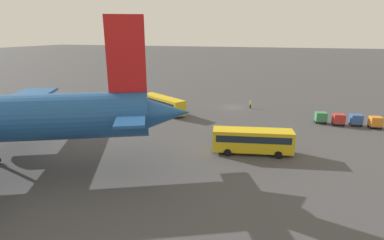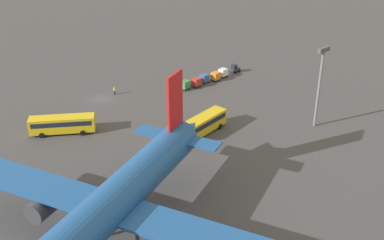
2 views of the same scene
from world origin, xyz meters
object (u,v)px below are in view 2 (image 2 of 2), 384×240
Objects in this scene: shuttle_bus_near at (62,124)px; cargo_cart_white at (223,72)px; worker_person at (114,91)px; cargo_cart_blue at (204,78)px; shuttle_bus_far at (203,123)px; baggage_tug at (235,69)px; cargo_cart_green at (185,84)px; airplane at (104,212)px; cargo_cart_red at (196,82)px; cargo_cart_orange at (216,76)px.

cargo_cart_white is (-42.39, -1.84, -0.81)m from shuttle_bus_near.
worker_person is 21.03m from cargo_cart_blue.
shuttle_bus_far is (-20.26, 16.64, 0.02)m from shuttle_bus_near.
baggage_tug reaches higher than cargo_cart_green.
cargo_cart_white and cargo_cart_blue have the same top height.
airplane is 4.45× the size of shuttle_bus_far.
cargo_cart_green is (-40.98, -35.48, -5.57)m from airplane.
worker_person is 0.78× the size of cargo_cart_green.
airplane reaches higher than cargo_cart_red.
shuttle_bus_far is at bearing -175.71° from airplane.
cargo_cart_white is at bearing -179.40° from cargo_cart_green.
baggage_tug is (-57.13, -36.14, -5.82)m from airplane.
worker_person is (29.93, -7.05, -0.07)m from baggage_tug.
cargo_cart_orange reaches higher than worker_person.
airplane reaches higher than baggage_tug.
shuttle_bus_near is 36.60m from cargo_cart_blue.
cargo_cart_blue reaches higher than worker_person.
cargo_cart_blue is 5.86m from cargo_cart_green.
cargo_cart_orange is at bearing 4.53° from baggage_tug.
cargo_cart_red is (8.78, 0.55, 0.00)m from cargo_cart_white.
airplane is 63.84m from cargo_cart_white.
cargo_cart_white is 11.71m from cargo_cart_green.
cargo_cart_red is 2.96m from cargo_cart_green.
baggage_tug is at bearing -172.64° from airplane.
cargo_cart_white and cargo_cart_green have the same top height.
airplane reaches higher than shuttle_bus_near.
shuttle_bus_far is 4.48× the size of baggage_tug.
cargo_cart_red is (13.22, 1.09, 0.25)m from baggage_tug.
cargo_cart_orange is at bearing 167.53° from cargo_cart_blue.
shuttle_bus_far reaches higher than cargo_cart_blue.
cargo_cart_orange is (-49.76, -35.03, -5.57)m from airplane.
baggage_tug is at bearing -145.28° from shuttle_bus_near.
shuttle_bus_far reaches higher than worker_person.
shuttle_bus_far is at bearing 31.55° from baggage_tug.
worker_person is at bearing -147.16° from airplane.
cargo_cart_blue is 2.99m from cargo_cart_red.
shuttle_bus_near is 5.21× the size of cargo_cart_white.
airplane is at bearing 35.14° from cargo_cart_orange.
shuttle_bus_near is 5.21× the size of cargo_cart_orange.
cargo_cart_white is 1.00× the size of cargo_cart_orange.
baggage_tug is (-46.83, -2.38, -1.06)m from shuttle_bus_near.
cargo_cart_white is 8.80m from cargo_cart_red.
worker_person is 0.78× the size of cargo_cart_red.
baggage_tug reaches higher than cargo_cart_orange.
cargo_cart_red is at bearing 12.02° from cargo_cart_blue.
shuttle_bus_far is at bearing 53.35° from cargo_cart_red.
shuttle_bus_far is 5.01× the size of cargo_cart_green.
baggage_tug is (-26.56, -19.02, -1.08)m from shuttle_bus_far.
cargo_cart_white is (4.43, 0.54, 0.25)m from baggage_tug.
shuttle_bus_near is 4.66× the size of baggage_tug.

